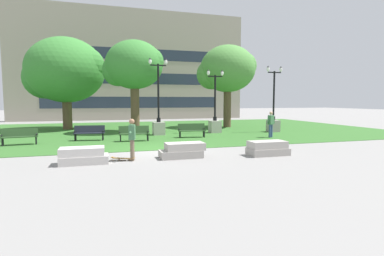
# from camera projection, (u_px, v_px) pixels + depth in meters

# --- Properties ---
(ground_plane) EXTENTS (140.00, 140.00, 0.00)m
(ground_plane) POSITION_uv_depth(u_px,v_px,m) (160.00, 150.00, 14.69)
(ground_plane) COLOR gray
(grass_lawn) EXTENTS (40.00, 20.00, 0.02)m
(grass_lawn) POSITION_uv_depth(u_px,v_px,m) (138.00, 131.00, 24.24)
(grass_lawn) COLOR #336628
(grass_lawn) RESTS_ON ground
(concrete_block_center) EXTENTS (1.80, 0.90, 0.64)m
(concrete_block_center) POSITION_uv_depth(u_px,v_px,m) (83.00, 156.00, 11.60)
(concrete_block_center) COLOR #BCB7B2
(concrete_block_center) RESTS_ON ground
(concrete_block_left) EXTENTS (1.91, 0.90, 0.64)m
(concrete_block_left) POSITION_uv_depth(u_px,v_px,m) (183.00, 150.00, 12.84)
(concrete_block_left) COLOR #9E9991
(concrete_block_left) RESTS_ON ground
(concrete_block_right) EXTENTS (1.80, 0.90, 0.64)m
(concrete_block_right) POSITION_uv_depth(u_px,v_px,m) (268.00, 148.00, 13.41)
(concrete_block_right) COLOR #9E9991
(concrete_block_right) RESTS_ON ground
(person_skateboarder) EXTENTS (0.32, 0.58, 1.71)m
(person_skateboarder) POSITION_uv_depth(u_px,v_px,m) (132.00, 137.00, 12.18)
(person_skateboarder) COLOR brown
(person_skateboarder) RESTS_ON ground
(skateboard) EXTENTS (0.99, 0.66, 0.14)m
(skateboard) POSITION_uv_depth(u_px,v_px,m) (123.00, 158.00, 12.24)
(skateboard) COLOR olive
(skateboard) RESTS_ON ground
(park_bench_near_left) EXTENTS (1.82, 0.60, 0.90)m
(park_bench_near_left) POSITION_uv_depth(u_px,v_px,m) (134.00, 132.00, 17.93)
(park_bench_near_left) COLOR #284723
(park_bench_near_left) RESTS_ON grass_lawn
(park_bench_near_right) EXTENTS (1.85, 0.72, 0.90)m
(park_bench_near_right) POSITION_uv_depth(u_px,v_px,m) (89.00, 132.00, 18.24)
(park_bench_near_right) COLOR #1E232D
(park_bench_near_right) RESTS_ON grass_lawn
(park_bench_far_left) EXTENTS (1.86, 0.78, 0.90)m
(park_bench_far_left) POSITION_uv_depth(u_px,v_px,m) (20.00, 135.00, 16.41)
(park_bench_far_left) COLOR #284723
(park_bench_far_left) RESTS_ON grass_lawn
(park_bench_far_right) EXTENTS (1.85, 0.72, 0.90)m
(park_bench_far_right) POSITION_uv_depth(u_px,v_px,m) (192.00, 129.00, 19.75)
(park_bench_far_right) COLOR #284723
(park_bench_far_right) RESTS_ON grass_lawn
(lamp_post_center) EXTENTS (1.32, 0.80, 4.71)m
(lamp_post_center) POSITION_uv_depth(u_px,v_px,m) (215.00, 120.00, 22.57)
(lamp_post_center) COLOR #ADA89E
(lamp_post_center) RESTS_ON grass_lawn
(lamp_post_right) EXTENTS (1.32, 0.80, 5.36)m
(lamp_post_right) POSITION_uv_depth(u_px,v_px,m) (159.00, 120.00, 21.10)
(lamp_post_right) COLOR #ADA89E
(lamp_post_right) RESTS_ON grass_lawn
(lamp_post_left) EXTENTS (1.32, 0.80, 5.05)m
(lamp_post_left) POSITION_uv_depth(u_px,v_px,m) (273.00, 119.00, 23.14)
(lamp_post_left) COLOR gray
(lamp_post_left) RESTS_ON grass_lawn
(tree_far_right) EXTENTS (6.65, 6.34, 7.64)m
(tree_far_right) POSITION_uv_depth(u_px,v_px,m) (65.00, 71.00, 24.90)
(tree_far_right) COLOR brown
(tree_far_right) RESTS_ON grass_lawn
(tree_near_right) EXTENTS (4.54, 4.33, 6.96)m
(tree_near_right) POSITION_uv_depth(u_px,v_px,m) (134.00, 66.00, 22.65)
(tree_near_right) COLOR brown
(tree_near_right) RESTS_ON grass_lawn
(tree_far_left) EXTENTS (5.19, 4.95, 7.38)m
(tree_far_left) POSITION_uv_depth(u_px,v_px,m) (227.00, 70.00, 26.92)
(tree_far_left) COLOR brown
(tree_far_left) RESTS_ON grass_lawn
(person_bystander_near_lawn) EXTENTS (0.71, 0.39, 1.71)m
(person_bystander_near_lawn) POSITION_uv_depth(u_px,v_px,m) (271.00, 123.00, 19.63)
(person_bystander_near_lawn) COLOR #384C7A
(person_bystander_near_lawn) RESTS_ON grass_lawn
(building_facade_distant) EXTENTS (29.13, 1.03, 13.79)m
(building_facade_distant) POSITION_uv_depth(u_px,v_px,m) (134.00, 65.00, 37.79)
(building_facade_distant) COLOR gray
(building_facade_distant) RESTS_ON ground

